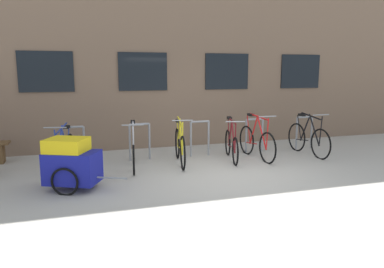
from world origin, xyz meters
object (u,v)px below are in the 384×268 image
bicycle_black (308,139)px  bicycle_maroon (231,144)px  bicycle_yellow (180,146)px  bike_trailer (71,163)px  bicycle_blue (64,153)px  bicycle_red (257,142)px  bicycle_silver (134,151)px

bicycle_black → bicycle_maroon: 2.07m
bicycle_yellow → bike_trailer: (-2.35, -1.26, 0.08)m
bicycle_black → bicycle_blue: (-5.87, 0.21, -0.02)m
bicycle_black → bicycle_blue: 5.87m
bicycle_red → bicycle_blue: bearing=177.6°
bicycle_silver → bicycle_maroon: bicycle_silver is taller
bicycle_silver → bicycle_yellow: bicycle_yellow is taller
bicycle_yellow → bike_trailer: 2.67m
bicycle_silver → bicycle_maroon: 2.34m
bicycle_black → bike_trailer: size_ratio=1.21×
bicycle_black → bicycle_red: (-1.43, 0.02, -0.00)m
bicycle_silver → bike_trailer: size_ratio=1.17×
bicycle_silver → bicycle_black: 4.42m
bicycle_red → bike_trailer: (-4.26, -1.18, 0.08)m
bicycle_black → bicycle_yellow: bearing=178.3°
bicycle_maroon → bicycle_yellow: bicycle_yellow is taller
bicycle_silver → bicycle_blue: bicycle_silver is taller
bicycle_silver → bike_trailer: 1.73m
bicycle_blue → bike_trailer: (0.18, -1.37, 0.10)m
bicycle_red → bike_trailer: bicycle_red is taller
bicycle_silver → bike_trailer: (-1.27, -1.17, 0.12)m
bicycle_yellow → bicycle_silver: bearing=-175.2°
bicycle_black → bicycle_silver: bearing=179.9°
bicycle_blue → bicycle_yellow: bearing=-2.5°
bicycle_black → bicycle_red: 1.44m
bicycle_blue → bike_trailer: 1.38m
bicycle_silver → bicycle_yellow: 1.08m
bicycle_blue → bicycle_yellow: bicycle_yellow is taller
bicycle_blue → bicycle_maroon: size_ratio=1.05×
bicycle_red → bike_trailer: bearing=-164.4°
bicycle_black → bicycle_yellow: bicycle_black is taller
bicycle_silver → bicycle_yellow: bearing=4.8°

